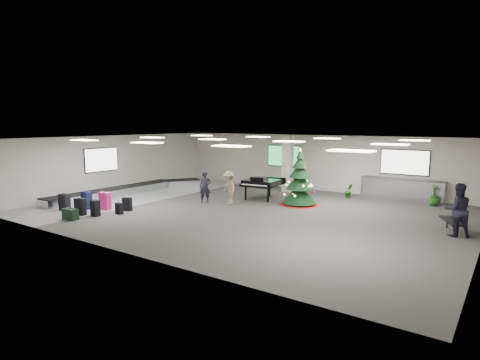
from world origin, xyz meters
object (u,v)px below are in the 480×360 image
Objects in this scene: service_counter at (402,189)px; bench at (456,218)px; grand_piano at (263,182)px; traveler_b at (229,188)px; potted_plant_left at (349,191)px; pink_suitcase at (105,201)px; baggage_carousel at (130,190)px; traveler_a at (205,187)px; potted_plant_right at (434,196)px; traveler_bench at (458,210)px; christmas_tree at (299,185)px.

service_counter is 2.60× the size of bench.
grand_piano is at bearing -147.24° from service_counter.
traveler_b is 2.09× the size of potted_plant_left.
service_counter is 14.55m from pink_suitcase.
baggage_carousel is 2.40× the size of service_counter.
traveler_b is (1.19, 0.36, 0.03)m from traveler_a.
pink_suitcase is 0.53× the size of traveler_a.
potted_plant_right is (8.15, 5.32, -0.35)m from traveler_b.
traveler_bench reaches higher than potted_plant_right.
pink_suitcase is 5.71m from traveler_b.
service_counter is 1.76m from potted_plant_right.
service_counter is 1.47× the size of christmas_tree.
bench is 4.98m from potted_plant_right.
baggage_carousel is 12.58× the size of potted_plant_left.
traveler_a is (-7.72, -6.35, 0.23)m from service_counter.
service_counter is at bearing 48.09° from christmas_tree.
traveler_a is at bearing 161.41° from bench.
traveler_b reaches higher than bench.
baggage_carousel is at bearing -19.38° from traveler_bench.
grand_piano is (-5.95, -3.83, 0.31)m from service_counter.
christmas_tree is 7.12m from traveler_bench.
bench is at bearing 13.61° from pink_suitcase.
christmas_tree reaches higher than bench.
service_counter reaches higher than potted_plant_right.
service_counter reaches higher than pink_suitcase.
bench is (9.04, -1.60, -0.33)m from grand_piano.
christmas_tree is (-3.72, -4.14, 0.40)m from service_counter.
traveler_bench is at bearing -17.81° from grand_piano.
traveler_bench reaches higher than bench.
potted_plant_left is at bearing 66.08° from christmas_tree.
pink_suitcase is at bearing -131.80° from potted_plant_left.
pink_suitcase is 12.10m from potted_plant_left.
traveler_b is (-6.53, -5.99, 0.26)m from service_counter.
baggage_carousel is 9.51m from christmas_tree.
service_counter is 2.51× the size of traveler_b.
christmas_tree is at bearing -12.67° from grand_piano.
traveler_a is 10.94m from potted_plant_right.
christmas_tree is (9.12, 2.59, 0.73)m from baggage_carousel.
christmas_tree is 3.37m from potted_plant_left.
service_counter is at bearing 1.19° from traveler_a.
service_counter reaches higher than potted_plant_left.
baggage_carousel is 15.69m from potted_plant_right.
grand_piano is (6.89, 2.90, 0.64)m from baggage_carousel.
traveler_b reaches higher than baggage_carousel.
bench is (13.53, 4.70, 0.13)m from pink_suitcase.
traveler_a is 1.70× the size of potted_plant_right.
pink_suitcase is at bearing -54.72° from baggage_carousel.
pink_suitcase is at bearing -164.00° from traveler_a.
service_counter is at bearing 28.04° from grand_piano.
pink_suitcase is at bearing -141.91° from potted_plant_right.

